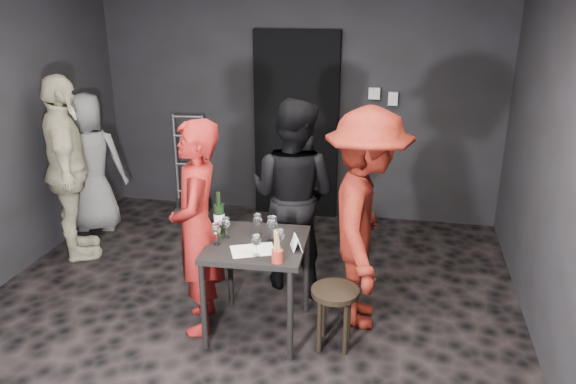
% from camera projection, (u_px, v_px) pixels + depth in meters
% --- Properties ---
extents(floor, '(4.50, 5.00, 0.02)m').
position_uv_depth(floor, '(236.00, 327.00, 4.42)').
color(floor, black).
rests_on(floor, ground).
extents(wall_back, '(4.50, 0.04, 2.70)m').
position_uv_depth(wall_back, '(298.00, 99.00, 6.26)').
color(wall_back, black).
rests_on(wall_back, ground).
extents(wall_right, '(0.04, 5.00, 2.70)m').
position_uv_depth(wall_right, '(573.00, 185.00, 3.52)').
color(wall_right, black).
rests_on(wall_right, ground).
extents(doorway, '(0.95, 0.10, 2.10)m').
position_uv_depth(doorway, '(296.00, 126.00, 6.30)').
color(doorway, black).
rests_on(doorway, ground).
extents(wallbox_upper, '(0.12, 0.06, 0.12)m').
position_uv_depth(wallbox_upper, '(374.00, 93.00, 6.01)').
color(wallbox_upper, '#B7B7B2').
rests_on(wallbox_upper, wall_back).
extents(wallbox_lower, '(0.10, 0.06, 0.14)m').
position_uv_depth(wallbox_lower, '(393.00, 99.00, 5.99)').
color(wallbox_lower, '#B7B7B2').
rests_on(wallbox_lower, wall_back).
extents(hand_truck, '(0.39, 0.33, 1.16)m').
position_uv_depth(hand_truck, '(191.00, 195.00, 6.63)').
color(hand_truck, '#B2B2B7').
rests_on(hand_truck, floor).
extents(tasting_table, '(0.72, 0.72, 0.75)m').
position_uv_depth(tasting_table, '(257.00, 254.00, 4.17)').
color(tasting_table, black).
rests_on(tasting_table, floor).
extents(stool, '(0.35, 0.35, 0.47)m').
position_uv_depth(stool, '(335.00, 301.00, 4.07)').
color(stool, '#392A1C').
rests_on(stool, floor).
extents(server_red, '(0.60, 0.76, 1.82)m').
position_uv_depth(server_red, '(196.00, 218.00, 4.15)').
color(server_red, maroon).
rests_on(server_red, floor).
extents(woman_black, '(1.02, 0.73, 1.88)m').
position_uv_depth(woman_black, '(293.00, 184.00, 4.78)').
color(woman_black, black).
rests_on(woman_black, floor).
extents(man_maroon, '(0.67, 1.31, 1.99)m').
position_uv_depth(man_maroon, '(367.00, 204.00, 4.19)').
color(man_maroon, maroon).
rests_on(man_maroon, floor).
extents(bystander_cream, '(1.20, 1.37, 2.14)m').
position_uv_depth(bystander_cream, '(65.00, 152.00, 5.25)').
color(bystander_cream, beige).
rests_on(bystander_cream, floor).
extents(bystander_grey, '(0.81, 0.57, 1.51)m').
position_uv_depth(bystander_grey, '(90.00, 163.00, 5.98)').
color(bystander_grey, slate).
rests_on(bystander_grey, floor).
extents(tasting_mat, '(0.37, 0.31, 0.00)m').
position_uv_depth(tasting_mat, '(253.00, 250.00, 4.01)').
color(tasting_mat, white).
rests_on(tasting_mat, tasting_table).
extents(wine_glass_a, '(0.08, 0.08, 0.18)m').
position_uv_depth(wine_glass_a, '(216.00, 233.00, 4.07)').
color(wine_glass_a, white).
rests_on(wine_glass_a, tasting_table).
extents(wine_glass_b, '(0.08, 0.08, 0.18)m').
position_uv_depth(wine_glass_b, '(226.00, 226.00, 4.19)').
color(wine_glass_b, white).
rests_on(wine_glass_b, tasting_table).
extents(wine_glass_c, '(0.09, 0.09, 0.19)m').
position_uv_depth(wine_glass_c, '(258.00, 223.00, 4.23)').
color(wine_glass_c, white).
rests_on(wine_glass_c, tasting_table).
extents(wine_glass_d, '(0.09, 0.09, 0.18)m').
position_uv_depth(wine_glass_d, '(256.00, 244.00, 3.90)').
color(wine_glass_d, white).
rests_on(wine_glass_d, tasting_table).
extents(wine_glass_e, '(0.09, 0.09, 0.19)m').
position_uv_depth(wine_glass_e, '(279.00, 240.00, 3.95)').
color(wine_glass_e, white).
rests_on(wine_glass_e, tasting_table).
extents(wine_glass_f, '(0.09, 0.09, 0.22)m').
position_uv_depth(wine_glass_f, '(272.00, 228.00, 4.12)').
color(wine_glass_f, white).
rests_on(wine_glass_f, tasting_table).
extents(wine_bottle, '(0.08, 0.08, 0.34)m').
position_uv_depth(wine_bottle, '(219.00, 218.00, 4.23)').
color(wine_bottle, black).
rests_on(wine_bottle, tasting_table).
extents(breadstick_cup, '(0.08, 0.08, 0.25)m').
position_uv_depth(breadstick_cup, '(277.00, 247.00, 3.80)').
color(breadstick_cup, '#A0291A').
rests_on(breadstick_cup, tasting_table).
extents(reserved_card, '(0.13, 0.15, 0.10)m').
position_uv_depth(reserved_card, '(294.00, 243.00, 4.01)').
color(reserved_card, white).
rests_on(reserved_card, tasting_table).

